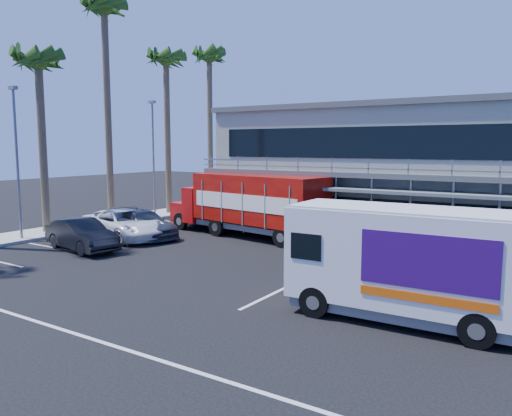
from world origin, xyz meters
The scene contains 15 objects.
ground centered at (0.00, 0.00, 0.00)m, with size 120.00×120.00×0.00m, color black.
building centered at (3.00, 14.94, 3.66)m, with size 22.40×12.00×7.30m.
curb_strip centered at (-15.00, 6.00, 0.08)m, with size 3.00×32.00×0.16m, color #A5A399.
palm_c centered at (-14.90, 3.00, 9.21)m, with size 2.80×2.80×10.75m.
palm_d centered at (-15.20, 8.00, 12.80)m, with size 2.80×2.80×14.75m.
palm_e centered at (-14.70, 13.00, 10.57)m, with size 2.80×2.80×12.25m.
palm_f centered at (-15.10, 18.50, 11.47)m, with size 2.80×2.80×13.25m.
light_pole_near centered at (-14.20, 1.00, 4.50)m, with size 0.50×0.25×8.09m.
light_pole_far centered at (-14.20, 11.00, 4.50)m, with size 0.50×0.25×8.09m.
red_truck centered at (-4.70, 8.62, 1.91)m, with size 10.57×4.10×3.47m.
white_van centered at (6.59, -0.18, 1.75)m, with size 6.82×2.53×3.30m.
parked_car_b centered at (-9.50, 1.20, 0.76)m, with size 1.60×4.59×1.51m, color black.
parked_car_c centered at (-10.10, 4.40, 0.80)m, with size 2.64×5.73×1.59m, color white.
parked_car_d centered at (-9.50, 5.27, 0.74)m, with size 2.08×5.13×1.49m, color #2F343F.
parked_car_e centered at (-9.50, 10.80, 0.78)m, with size 1.84×4.58×1.56m, color gray.
Camera 1 is at (10.51, -14.21, 5.05)m, focal length 35.00 mm.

